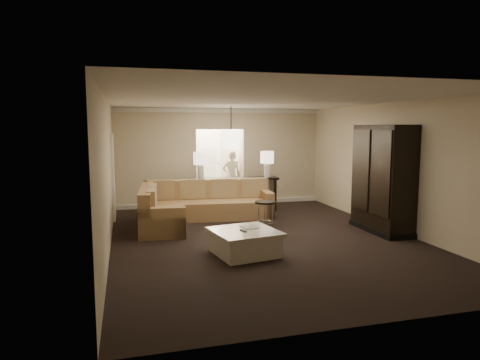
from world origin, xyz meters
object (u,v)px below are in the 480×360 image
object	(u,v)px
person	(231,173)
console_table	(234,191)
sectional_sofa	(194,206)
armoire	(383,181)
coffee_table	(245,242)
drink_table	(265,209)

from	to	relation	value
person	console_table	bearing A→B (deg)	80.00
person	sectional_sofa	bearing A→B (deg)	59.87
sectional_sofa	console_table	bearing A→B (deg)	44.49
armoire	person	bearing A→B (deg)	116.11
console_table	person	size ratio (longest dim) A/B	1.38
sectional_sofa	armoire	xyz separation A→B (m)	(3.81, -1.98, 0.73)
armoire	sectional_sofa	bearing A→B (deg)	152.53
sectional_sofa	coffee_table	bearing A→B (deg)	-75.42
armoire	coffee_table	bearing A→B (deg)	-165.25
sectional_sofa	person	world-z (taller)	person
person	armoire	bearing A→B (deg)	117.28
coffee_table	drink_table	xyz separation A→B (m)	(1.02, 1.91, 0.20)
armoire	drink_table	world-z (taller)	armoire
sectional_sofa	console_table	xyz separation A→B (m)	(1.26, 1.02, 0.16)
person	drink_table	bearing A→B (deg)	89.65
coffee_table	person	bearing A→B (deg)	78.42
drink_table	armoire	bearing A→B (deg)	-23.80
sectional_sofa	armoire	world-z (taller)	armoire
coffee_table	console_table	xyz separation A→B (m)	(0.81, 3.89, 0.32)
coffee_table	drink_table	size ratio (longest dim) A/B	2.15
sectional_sofa	drink_table	distance (m)	1.76
coffee_table	console_table	size ratio (longest dim) A/B	0.54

